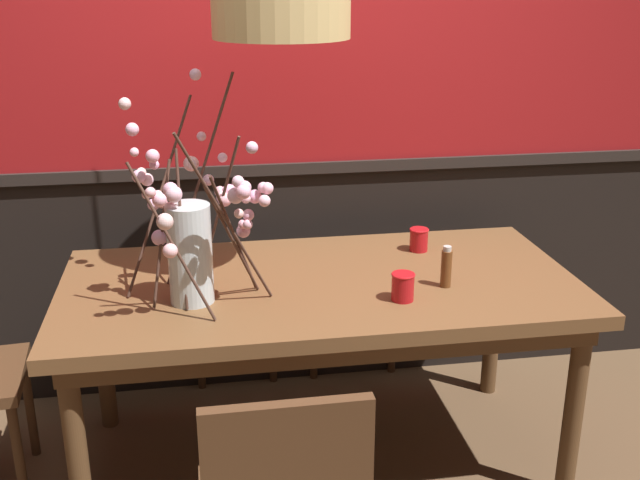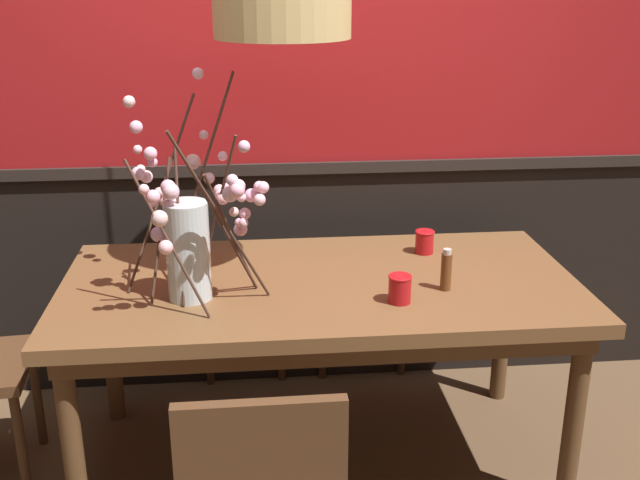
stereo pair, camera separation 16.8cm
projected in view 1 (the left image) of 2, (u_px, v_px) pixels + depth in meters
The scene contains 10 objects.
ground_plane at pixel (320, 456), 3.05m from camera, with size 24.00×24.00×0.00m, color brown.
back_wall at pixel (294, 98), 3.26m from camera, with size 4.72×0.14×2.69m.
dining_table at pixel (320, 301), 2.82m from camera, with size 1.90×0.95×0.78m.
chair_far_side_left at pixel (231, 268), 3.65m from camera, with size 0.41×0.41×0.88m.
chair_far_side_right at pixel (344, 259), 3.73m from camera, with size 0.45×0.41×0.89m.
vase_with_blossoms at pixel (192, 239), 2.54m from camera, with size 0.51×0.55×0.77m.
candle_holder_nearer_center at pixel (419, 240), 3.07m from camera, with size 0.08×0.08×0.09m.
candle_holder_nearer_edge at pixel (403, 287), 2.60m from camera, with size 0.08×0.08×0.10m.
condiment_bottle at pixel (446, 267), 2.71m from camera, with size 0.04×0.04×0.16m.
pendant_lamp at pixel (281, 6), 2.51m from camera, with size 0.47×0.47×1.05m.
Camera 1 is at (-0.42, -2.55, 1.85)m, focal length 42.24 mm.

